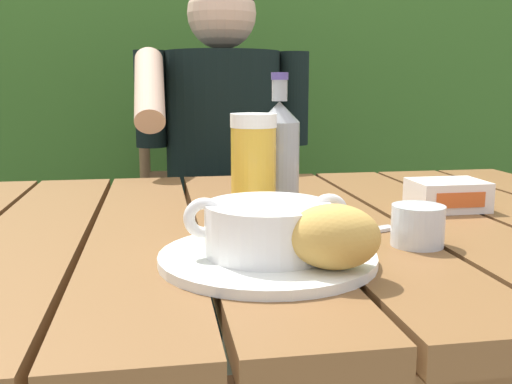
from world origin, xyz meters
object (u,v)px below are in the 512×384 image
at_px(butter_tub, 447,195).
at_px(soup_bowl, 267,227).
at_px(beer_glass, 253,167).
at_px(serving_plate, 267,258).
at_px(person_eating, 224,163).
at_px(water_glass_small, 418,225).
at_px(beer_bottle, 279,156).
at_px(table_knife, 348,234).
at_px(chair_near_diner, 219,231).
at_px(bread_roll, 334,237).

bearing_deg(butter_tub, soup_bowl, -145.64).
relative_size(soup_bowl, beer_glass, 1.19).
bearing_deg(serving_plate, butter_tub, 34.36).
bearing_deg(person_eating, serving_plate, -93.18).
relative_size(serving_plate, water_glass_small, 3.74).
height_order(beer_bottle, table_knife, beer_bottle).
distance_m(serving_plate, soup_bowl, 0.04).
distance_m(chair_near_diner, beer_bottle, 0.93).
distance_m(serving_plate, table_knife, 0.17).
bearing_deg(beer_glass, soup_bowl, -95.07).
bearing_deg(chair_near_diner, bread_roll, -89.65).
bearing_deg(serving_plate, table_knife, 36.42).
bearing_deg(chair_near_diner, serving_plate, -92.76).
xyz_separation_m(chair_near_diner, soup_bowl, (-0.05, -1.13, 0.29)).
bearing_deg(water_glass_small, butter_tub, 54.04).
xyz_separation_m(beer_bottle, table_knife, (0.07, -0.17, -0.09)).
distance_m(soup_bowl, butter_tub, 0.45).
bearing_deg(person_eating, beer_glass, -92.55).
xyz_separation_m(chair_near_diner, butter_tub, (0.31, -0.88, 0.27)).
xyz_separation_m(beer_glass, beer_bottle, (0.05, 0.04, 0.01)).
relative_size(soup_bowl, water_glass_small, 2.85).
bearing_deg(serving_plate, person_eating, 86.82).
bearing_deg(beer_glass, person_eating, 87.45).
distance_m(person_eating, beer_glass, 0.71).
xyz_separation_m(water_glass_small, table_knife, (-0.08, 0.06, -0.02)).
bearing_deg(beer_bottle, serving_plate, -104.66).
relative_size(chair_near_diner, table_knife, 7.09).
bearing_deg(soup_bowl, beer_bottle, 75.34).
bearing_deg(butter_tub, serving_plate, -145.64).
relative_size(beer_glass, butter_tub, 1.38).
relative_size(chair_near_diner, person_eating, 0.80).
bearing_deg(butter_tub, beer_glass, -176.49).
distance_m(serving_plate, beer_glass, 0.24).
bearing_deg(butter_tub, beer_bottle, 176.40).
bearing_deg(serving_plate, soup_bowl, 90.00).
distance_m(chair_near_diner, table_knife, 1.06).
height_order(soup_bowl, butter_tub, soup_bowl).
height_order(person_eating, bread_roll, person_eating).
bearing_deg(soup_bowl, person_eating, 86.82).
bearing_deg(table_knife, soup_bowl, -143.58).
relative_size(bread_roll, water_glass_small, 1.72).
bearing_deg(chair_near_diner, water_glass_small, -81.59).
distance_m(butter_tub, table_knife, 0.28).
height_order(water_glass_small, butter_tub, water_glass_small).
height_order(chair_near_diner, water_glass_small, chair_near_diner).
height_order(soup_bowl, bread_roll, bread_roll).
bearing_deg(soup_bowl, beer_glass, 84.93).
xyz_separation_m(chair_near_diner, person_eating, (-0.00, -0.20, 0.25)).
height_order(person_eating, butter_tub, person_eating).
xyz_separation_m(beer_bottle, butter_tub, (0.30, -0.02, -0.07)).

